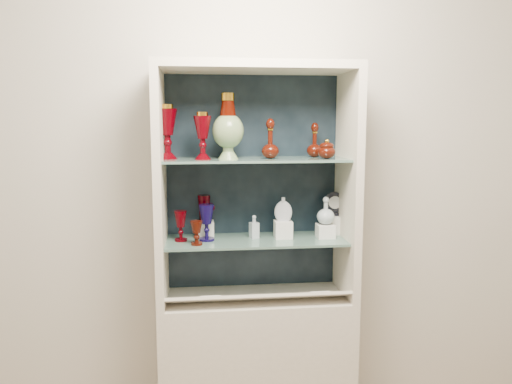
{
  "coord_description": "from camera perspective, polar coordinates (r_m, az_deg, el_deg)",
  "views": [
    {
      "loc": [
        -0.29,
        -0.96,
        1.65
      ],
      "look_at": [
        0.0,
        1.53,
        1.3
      ],
      "focal_mm": 35.0,
      "sensor_mm": 36.0,
      "label": 1
    }
  ],
  "objects": [
    {
      "name": "cobalt_goblet",
      "position": [
        2.56,
        -5.67,
        -3.49
      ],
      "size": [
        0.1,
        0.1,
        0.19
      ],
      "primitive_type": null,
      "rotation": [
        0.0,
        0.0,
        -0.26
      ],
      "color": "#130A43",
      "rests_on": "shelf_lower"
    },
    {
      "name": "ruby_goblet_small",
      "position": [
        2.48,
        -6.81,
        -4.69
      ],
      "size": [
        0.07,
        0.07,
        0.12
      ],
      "primitive_type": null,
      "rotation": [
        0.0,
        0.0,
        0.22
      ],
      "color": "#450F05",
      "rests_on": "shelf_lower"
    },
    {
      "name": "cabinet_back_panel",
      "position": [
        2.72,
        -0.46,
        1.08
      ],
      "size": [
        0.98,
        0.02,
        1.15
      ],
      "primitive_type": "cube",
      "color": "black",
      "rests_on": "cabinet_base"
    },
    {
      "name": "cabinet_side_right",
      "position": [
        2.63,
        10.45,
        0.71
      ],
      "size": [
        0.04,
        0.4,
        1.15
      ],
      "primitive_type": "cube",
      "color": "beige",
      "rests_on": "cabinet_base"
    },
    {
      "name": "clear_square_bottle",
      "position": [
        2.61,
        -0.22,
        -3.98
      ],
      "size": [
        0.05,
        0.05,
        0.12
      ],
      "primitive_type": null,
      "rotation": [
        0.0,
        0.0,
        0.33
      ],
      "color": "#A8B9C2",
      "rests_on": "shelf_lower"
    },
    {
      "name": "wall_back",
      "position": [
        2.74,
        -0.52,
        2.71
      ],
      "size": [
        3.5,
        0.02,
        2.8
      ],
      "primitive_type": "cube",
      "color": "beige",
      "rests_on": "ground"
    },
    {
      "name": "label_card_1",
      "position": [
        2.6,
        7.18,
        -11.3
      ],
      "size": [
        0.1,
        0.06,
        0.03
      ],
      "primitive_type": "cube",
      "rotation": [
        -0.44,
        0.0,
        0.0
      ],
      "color": "white",
      "rests_on": "label_ledge"
    },
    {
      "name": "riser_clear_round_decanter",
      "position": [
        2.65,
        7.93,
        -4.43
      ],
      "size": [
        0.09,
        0.09,
        0.07
      ],
      "primitive_type": "cube",
      "color": "silver",
      "rests_on": "shelf_lower"
    },
    {
      "name": "ruby_decanter_a",
      "position": [
        2.51,
        1.64,
        6.39
      ],
      "size": [
        0.11,
        0.11,
        0.23
      ],
      "primitive_type": null,
      "rotation": [
        0.0,
        0.0,
        0.29
      ],
      "color": "#450F05",
      "rests_on": "shelf_upper"
    },
    {
      "name": "cabinet_side_left",
      "position": [
        2.52,
        -10.89,
        0.39
      ],
      "size": [
        0.04,
        0.4,
        1.15
      ],
      "primitive_type": "cube",
      "color": "beige",
      "rests_on": "cabinet_base"
    },
    {
      "name": "enamel_urn",
      "position": [
        2.5,
        -3.22,
        7.51
      ],
      "size": [
        0.16,
        0.16,
        0.32
      ],
      "primitive_type": null,
      "rotation": [
        0.0,
        0.0,
        -0.05
      ],
      "color": "#114927",
      "rests_on": "shelf_upper"
    },
    {
      "name": "cabinet_base",
      "position": [
        2.82,
        0.0,
        -18.96
      ],
      "size": [
        1.0,
        0.4,
        0.75
      ],
      "primitive_type": "cube",
      "color": "beige",
      "rests_on": "ground"
    },
    {
      "name": "shelf_lower",
      "position": [
        2.6,
        -0.05,
        -5.53
      ],
      "size": [
        0.92,
        0.34,
        0.01
      ],
      "primitive_type": "cube",
      "color": "slate",
      "rests_on": "cabinet_side_left"
    },
    {
      "name": "pedestal_lamp_right",
      "position": [
        2.47,
        -6.13,
        6.4
      ],
      "size": [
        0.1,
        0.1,
        0.23
      ],
      "primitive_type": null,
      "rotation": [
        0.0,
        0.0,
        0.08
      ],
      "color": "#480006",
      "rests_on": "shelf_upper"
    },
    {
      "name": "riser_ruby_pitcher",
      "position": [
        2.67,
        -5.92,
        -4.21
      ],
      "size": [
        0.1,
        0.1,
        0.08
      ],
      "primitive_type": "cube",
      "color": "silver",
      "rests_on": "shelf_lower"
    },
    {
      "name": "flat_flask",
      "position": [
        2.6,
        3.13,
        -1.92
      ],
      "size": [
        0.1,
        0.06,
        0.13
      ],
      "primitive_type": null,
      "rotation": [
        0.0,
        0.0,
        -0.29
      ],
      "color": "silver",
      "rests_on": "riser_flat_flask"
    },
    {
      "name": "pedestal_lamp_left",
      "position": [
        2.53,
        -10.1,
        6.78
      ],
      "size": [
        0.11,
        0.11,
        0.27
      ],
      "primitive_type": null,
      "rotation": [
        0.0,
        0.0,
        -0.12
      ],
      "color": "#480006",
      "rests_on": "shelf_upper"
    },
    {
      "name": "ruby_pitcher",
      "position": [
        2.65,
        -5.95,
        -1.87
      ],
      "size": [
        0.12,
        0.09,
        0.14
      ],
      "primitive_type": null,
      "rotation": [
        0.0,
        0.0,
        -0.28
      ],
      "color": "#480006",
      "rests_on": "riser_ruby_pitcher"
    },
    {
      "name": "cabinet_top_cap",
      "position": [
        2.52,
        0.0,
        14.07
      ],
      "size": [
        1.0,
        0.4,
        0.04
      ],
      "primitive_type": "cube",
      "color": "beige",
      "rests_on": "cabinet_side_left"
    },
    {
      "name": "label_card_0",
      "position": [
        2.54,
        -5.22,
        -11.82
      ],
      "size": [
        0.1,
        0.06,
        0.03
      ],
      "primitive_type": "cube",
      "rotation": [
        -0.44,
        0.0,
        0.0
      ],
      "color": "white",
      "rests_on": "label_ledge"
    },
    {
      "name": "riser_flat_flask",
      "position": [
        2.62,
        3.11,
        -4.28
      ],
      "size": [
        0.09,
        0.09,
        0.09
      ],
      "primitive_type": "cube",
      "color": "silver",
      "rests_on": "shelf_lower"
    },
    {
      "name": "label_ledge",
      "position": [
        2.56,
        0.29,
        -11.97
      ],
      "size": [
        0.92,
        0.17,
        0.09
      ],
      "primitive_type": "cube",
      "rotation": [
        -0.44,
        0.0,
        0.0
      ],
      "color": "beige",
      "rests_on": "cabinet_base"
    },
    {
      "name": "lidded_bowl",
      "position": [
        2.54,
        8.08,
        4.93
      ],
      "size": [
        0.11,
        0.11,
        0.1
      ],
      "primitive_type": null,
      "rotation": [
        0.0,
        0.0,
        0.26
      ],
      "color": "#450F05",
      "rests_on": "shelf_upper"
    },
    {
      "name": "riser_cameo_medallion",
      "position": [
        2.75,
        8.94,
        -3.71
      ],
      "size": [
        0.08,
        0.08,
        0.1
      ],
      "primitive_type": "cube",
      "color": "silver",
      "rests_on": "shelf_lower"
    },
    {
      "name": "clear_round_decanter",
      "position": [
        2.63,
        7.98,
        -2.2
      ],
      "size": [
        0.1,
        0.1,
        0.14
      ],
      "primitive_type": null,
      "rotation": [
        0.0,
        0.0,
        -0.03
      ],
      "color": "#A8B9C2",
      "rests_on": "riser_clear_round_decanter"
    },
    {
      "name": "cameo_medallion",
      "position": [
        2.73,
        9.0,
        -1.3
      ],
      "size": [
        0.12,
        0.06,
        0.13
      ],
      "primitive_type": null,
      "rotation": [
        0.0,
        0.0,
        -0.18
      ],
      "color": "black",
      "rests_on": "riser_cameo_medallion"
    },
    {
      "name": "ruby_decanter_b",
      "position": [
        2.64,
        6.72,
        6.04
      ],
      "size": [
        0.09,
        0.09,
        0.19
      ],
      "primitive_type": null,
      "rotation": [
        0.0,
        0.0,
        -0.09
      ],
      "color": "#450F05",
      "rests_on": "shelf_upper"
    },
    {
      "name": "shelf_upper",
      "position": [
        2.54,
        -0.05,
        3.73
      ],
      "size": [
        0.92,
        0.34,
        0.01
      ],
      "primitive_type": "cube",
      "color": "slate",
      "rests_on": "cabinet_side_left"
    },
    {
      "name": "ruby_goblet_tall",
      "position": [
        2.57,
        -8.61,
        -3.86
      ],
      "size": [
        0.08,
        0.08,
        0.16
      ],
      "primitive_type": null,
      "rotation": [
        0.0,
        0.0,
        -0.27
      ],
      "color": "#480006",
      "rests_on": "shelf_lower"
    }
  ]
}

